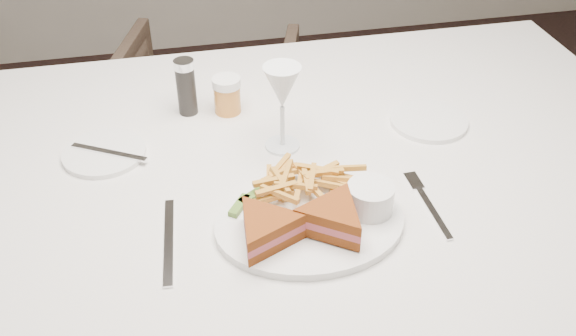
{
  "coord_description": "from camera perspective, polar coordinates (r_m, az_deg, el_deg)",
  "views": [
    {
      "loc": [
        0.08,
        -0.55,
        1.48
      ],
      "look_at": [
        0.27,
        0.33,
        0.8
      ],
      "focal_mm": 40.0,
      "sensor_mm": 36.0,
      "label": 1
    }
  ],
  "objects": [
    {
      "name": "chair_far",
      "position": [
        2.22,
        -7.21,
        4.56
      ],
      "size": [
        0.72,
        0.7,
        0.6
      ],
      "primitive_type": "imported",
      "rotation": [
        0.0,
        0.0,
        2.84
      ],
      "color": "#4E3C2F",
      "rests_on": "ground"
    },
    {
      "name": "table",
      "position": [
        1.45,
        -0.42,
        -12.34
      ],
      "size": [
        1.61,
        1.07,
        0.75
      ],
      "primitive_type": "cube",
      "rotation": [
        0.0,
        0.0,
        -0.0
      ],
      "color": "silver",
      "rests_on": "ground"
    },
    {
      "name": "table_setting",
      "position": [
        1.13,
        0.5,
        -0.74
      ],
      "size": [
        0.82,
        0.61,
        0.18
      ],
      "color": "white",
      "rests_on": "table"
    }
  ]
}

